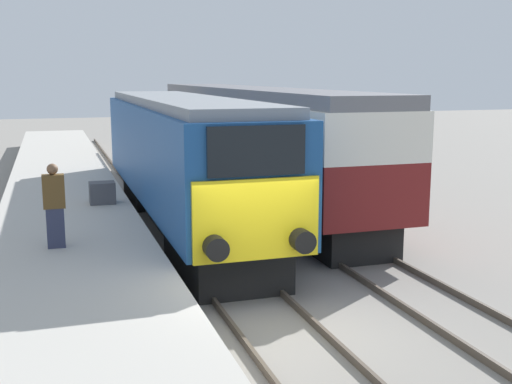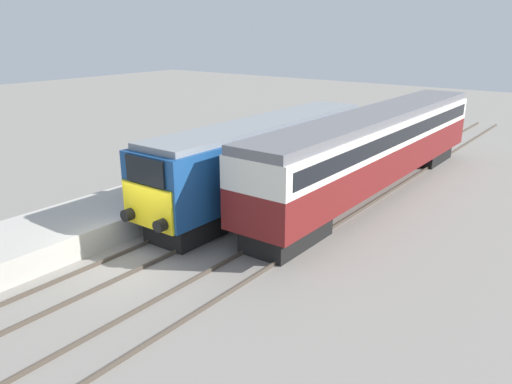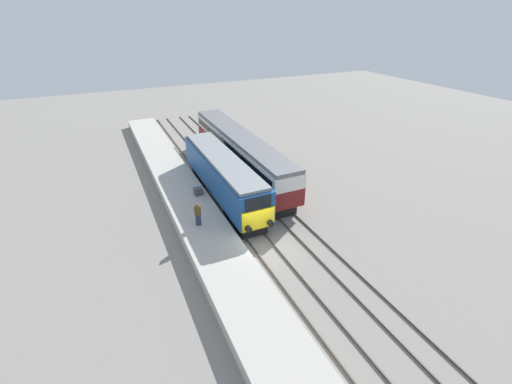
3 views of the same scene
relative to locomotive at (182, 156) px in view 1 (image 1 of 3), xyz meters
name	(u,v)px [view 1 (image 1 of 3)]	position (x,y,z in m)	size (l,w,h in m)	color
ground_plane	(274,329)	(0.00, -8.02, -2.15)	(120.00, 120.00, 0.00)	gray
platform_left	(67,221)	(-3.30, -0.02, -1.69)	(3.50, 50.00, 0.92)	#B7B2A8
rails_near_track	(208,252)	(0.00, -3.02, -2.08)	(1.51, 60.00, 0.14)	#4C4238
rails_far_track	(332,242)	(3.40, -3.02, -2.08)	(1.50, 60.00, 0.14)	#4C4238
locomotive	(182,156)	(0.00, 0.00, 0.00)	(2.70, 14.45, 3.84)	black
passenger_carriage	(249,130)	(3.40, 4.38, 0.29)	(2.75, 19.72, 4.01)	black
person_on_platform	(54,206)	(-3.61, -4.61, -0.35)	(0.44, 0.26, 1.76)	#2D334C
luggage_crate	(102,193)	(-2.31, -0.16, -0.93)	(0.70, 0.56, 0.60)	#4C4C51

